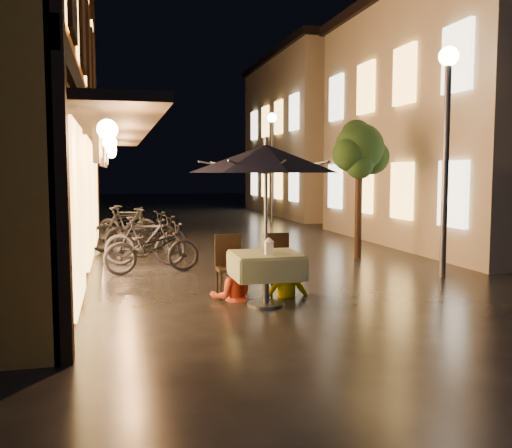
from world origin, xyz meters
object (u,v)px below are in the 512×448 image
object	(u,v)px
table_lantern	(269,245)
person_yellow	(285,249)
patio_umbrella	(266,159)
person_orange	(232,253)
streetlamp_near	(447,119)
bicycle_0	(152,248)
cafe_table	(266,266)

from	to	relation	value
table_lantern	person_yellow	size ratio (longest dim) A/B	0.17
patio_umbrella	person_orange	size ratio (longest dim) A/B	1.71
streetlamp_near	bicycle_0	size ratio (longest dim) A/B	2.26
table_lantern	bicycle_0	distance (m)	3.61
streetlamp_near	person_orange	world-z (taller)	streetlamp_near
cafe_table	bicycle_0	xyz separation A→B (m)	(-1.45, 3.11, -0.10)
table_lantern	patio_umbrella	bearing A→B (deg)	90.00
cafe_table	person_orange	xyz separation A→B (m)	(-0.40, 0.52, 0.13)
cafe_table	table_lantern	size ratio (longest dim) A/B	3.96
streetlamp_near	person_yellow	world-z (taller)	streetlamp_near
bicycle_0	streetlamp_near	bearing A→B (deg)	-117.26
streetlamp_near	bicycle_0	world-z (taller)	streetlamp_near
streetlamp_near	table_lantern	xyz separation A→B (m)	(-3.81, -1.59, -2.00)
table_lantern	person_orange	distance (m)	0.82
bicycle_0	table_lantern	bearing A→B (deg)	-165.62
cafe_table	person_orange	size ratio (longest dim) A/B	0.69
person_orange	person_yellow	xyz separation A→B (m)	(0.86, 0.03, 0.02)
cafe_table	bicycle_0	distance (m)	3.43
patio_umbrella	table_lantern	world-z (taller)	patio_umbrella
person_orange	bicycle_0	xyz separation A→B (m)	(-1.05, 2.59, -0.23)
person_yellow	cafe_table	bearing A→B (deg)	47.54
person_yellow	bicycle_0	world-z (taller)	person_yellow
person_yellow	person_orange	bearing A→B (deg)	-0.43
table_lantern	cafe_table	bearing A→B (deg)	90.00
table_lantern	bicycle_0	size ratio (longest dim) A/B	0.13
streetlamp_near	cafe_table	bearing A→B (deg)	-159.45
streetlamp_near	person_yellow	size ratio (longest dim) A/B	2.84
cafe_table	table_lantern	distance (m)	0.37
patio_umbrella	person_yellow	xyz separation A→B (m)	(0.46, 0.55, -1.40)
cafe_table	patio_umbrella	distance (m)	1.56
person_yellow	patio_umbrella	bearing A→B (deg)	47.54
patio_umbrella	table_lantern	size ratio (longest dim) A/B	9.84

